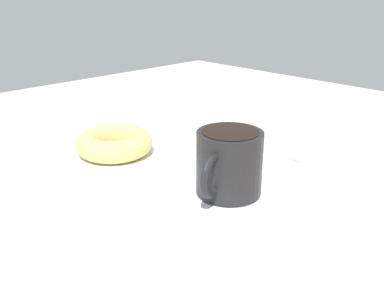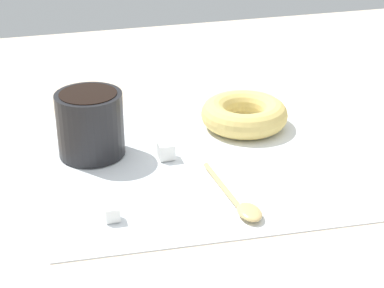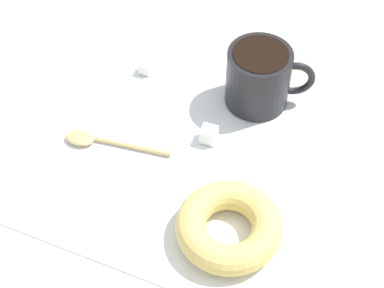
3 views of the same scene
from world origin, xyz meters
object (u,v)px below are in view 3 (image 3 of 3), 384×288
Objects in this scene: coffee_cup at (260,76)px; sugar_cube_extra at (145,68)px; sugar_cube at (209,134)px; donut at (229,227)px; spoon at (94,141)px.

coffee_cup is 7.35× the size of sugar_cube_extra.
donut is at bearing -152.96° from sugar_cube.
sugar_cube is at bearing 27.04° from donut.
donut is 6.08× the size of sugar_cube.
sugar_cube_extra is at bearing 40.89° from donut.
coffee_cup is at bearing -50.97° from spoon.
donut is at bearing -139.11° from sugar_cube_extra.
spoon is 13.60cm from sugar_cube_extra.
sugar_cube is 1.27× the size of sugar_cube_extra.
coffee_cup is at bearing 6.61° from donut.
sugar_cube_extra reaches higher than spoon.
sugar_cube is (-8.46, 3.80, -3.12)cm from coffee_cup.
coffee_cup reaches higher than donut.
spoon is 13.90cm from sugar_cube.
coffee_cup is at bearing -89.90° from sugar_cube_extra.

